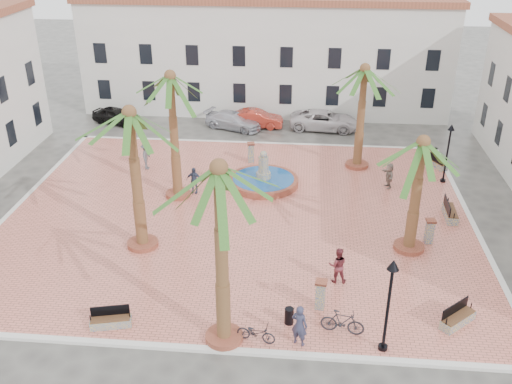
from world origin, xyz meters
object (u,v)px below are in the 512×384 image
at_px(palm_nw, 171,90).
at_px(bench_ne, 436,163).
at_px(bicycle_b, 342,322).
at_px(car_red, 256,119).
at_px(lamppost_s, 390,290).
at_px(pedestrian_north, 147,156).
at_px(car_black, 116,116).
at_px(fountain, 263,180).
at_px(cyclist_a, 299,325).
at_px(car_silver, 233,120).
at_px(bench_e, 450,213).
at_px(palm_s, 219,190).
at_px(car_white, 324,120).
at_px(palm_e, 421,157).
at_px(pedestrian_fountain_b, 194,180).
at_px(palm_ne, 364,81).
at_px(lamppost_e, 449,143).
at_px(bollard_e, 430,231).
at_px(bollard_se, 321,294).
at_px(cyclist_b, 338,265).
at_px(bench_s, 111,321).
at_px(litter_bin, 289,316).
at_px(bicycle_a, 256,333).
at_px(pedestrian_fountain_a, 224,171).
at_px(pedestrian_east, 389,175).
at_px(bench_se, 458,319).
at_px(palm_sw, 131,130).
at_px(bollard_n, 251,152).

xyz_separation_m(palm_nw, bench_ne, (16.28, 5.80, -6.28)).
xyz_separation_m(bicycle_b, car_red, (-5.77, 24.28, 0.01)).
distance_m(lamppost_s, pedestrian_north, 21.24).
bearing_deg(car_black, fountain, -110.63).
distance_m(cyclist_a, car_silver, 25.27).
bearing_deg(bench_e, bench_ne, -2.56).
height_order(palm_s, car_white, palm_s).
bearing_deg(palm_nw, palm_e, -20.19).
bearing_deg(car_white, pedestrian_fountain_b, 151.18).
height_order(palm_ne, car_red, palm_ne).
relative_size(lamppost_e, bollard_e, 2.86).
bearing_deg(bollard_se, palm_nw, 130.15).
bearing_deg(cyclist_b, cyclist_a, 67.25).
xyz_separation_m(bollard_e, bicycle_b, (-4.76, -7.46, -0.16)).
bearing_deg(car_black, lamppost_e, -91.88).
relative_size(bench_s, lamppost_e, 0.46).
relative_size(fountain, lamppost_s, 1.04).
bearing_deg(car_red, cyclist_a, -168.96).
xyz_separation_m(palm_nw, car_silver, (1.78, 12.24, -6.02)).
bearing_deg(car_white, car_silver, 98.54).
xyz_separation_m(litter_bin, bicycle_a, (-1.27, -1.22, 0.05)).
bearing_deg(pedestrian_fountain_a, cyclist_b, -75.35).
distance_m(bicycle_a, pedestrian_east, 16.23).
bearing_deg(pedestrian_east, car_silver, -145.38).
height_order(lamppost_e, bicycle_a, lamppost_e).
xyz_separation_m(bicycle_b, car_black, (-17.12, 24.07, -0.02)).
bearing_deg(bollard_se, pedestrian_north, 129.49).
bearing_deg(pedestrian_fountain_a, palm_nw, -159.84).
bearing_deg(pedestrian_north, bollard_se, -144.04).
height_order(palm_nw, palm_s, palm_s).
xyz_separation_m(bench_se, pedestrian_fountain_a, (-11.63, 12.59, 0.51)).
xyz_separation_m(bench_ne, lamppost_s, (-5.40, -18.16, 2.58)).
xyz_separation_m(palm_sw, car_white, (9.54, 18.46, -5.74)).
bearing_deg(palm_nw, car_black, 121.93).
bearing_deg(fountain, car_red, 97.71).
bearing_deg(car_red, palm_sw, 169.27).
bearing_deg(bicycle_b, palm_e, -18.60).
distance_m(lamppost_s, car_red, 26.24).
relative_size(bollard_n, car_silver, 0.30).
distance_m(fountain, lamppost_s, 15.76).
bearing_deg(lamppost_s, cyclist_b, 110.65).
xyz_separation_m(fountain, palm_e, (7.98, -6.81, 4.76)).
relative_size(bollard_se, bollard_e, 1.04).
bearing_deg(car_white, palm_ne, -159.73).
xyz_separation_m(bench_ne, cyclist_a, (-8.71, -18.16, 0.67)).
relative_size(fountain, pedestrian_east, 2.72).
distance_m(bench_ne, bicycle_a, 20.93).
distance_m(bollard_se, bicycle_b, 1.79).
bearing_deg(cyclist_a, palm_e, -102.35).
relative_size(cyclist_b, car_silver, 0.39).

